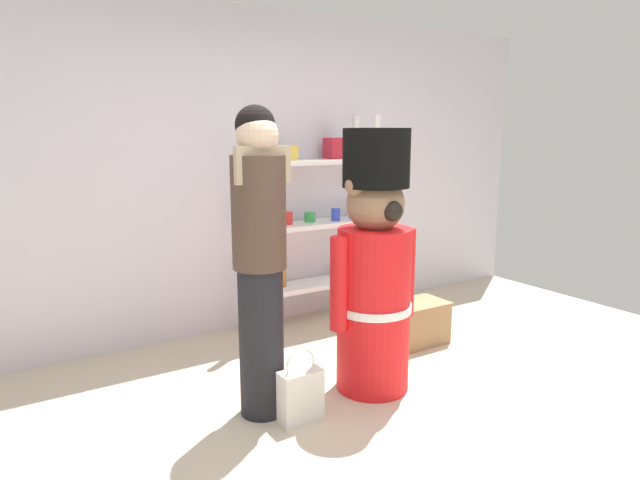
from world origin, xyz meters
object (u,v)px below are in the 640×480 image
Objects in this scene: merchandise_shelf at (312,217)px; person_shopper at (260,254)px; shopping_bag at (301,395)px; display_crate at (418,322)px; teddy_bear_guard at (374,269)px.

merchandise_shelf is 1.00× the size of person_shopper.
person_shopper is 0.83m from shopping_bag.
person_shopper is at bearing -167.38° from display_crate.
merchandise_shelf is at bearing 114.10° from display_crate.
teddy_bear_guard is 3.68× the size of display_crate.
teddy_bear_guard is 1.07m from display_crate.
person_shopper is 3.95× the size of display_crate.
shopping_bag is (-0.97, -1.45, -0.75)m from merchandise_shelf.
teddy_bear_guard is 0.93× the size of person_shopper.
teddy_bear_guard reaches higher than shopping_bag.
display_crate is (1.38, 0.55, 0.00)m from shopping_bag.
merchandise_shelf and person_shopper have the same top height.
teddy_bear_guard is 0.88m from shopping_bag.
shopping_bag is at bearing -123.73° from merchandise_shelf.
teddy_bear_guard is at bearing 11.47° from shopping_bag.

